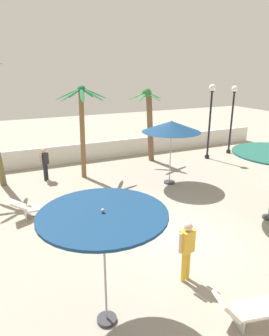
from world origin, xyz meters
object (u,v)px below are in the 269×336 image
(patio_umbrella_2, at_px, (171,127))
(palm_tree_2, at_px, (82,119))
(lamp_post_1, at_px, (233,111))
(lounge_chair_1, at_px, (254,308))
(lounge_chair_0, at_px, (36,207))
(guest_0, at_px, (45,161))
(patio_umbrella_0, at_px, (103,219))
(lamp_post_0, at_px, (211,110))
(guest_2, at_px, (187,246))
(palm_tree_0, at_px, (149,117))

(patio_umbrella_2, distance_m, palm_tree_2, 4.41)
(lamp_post_1, xyz_separation_m, lounge_chair_1, (-9.29, -11.33, -2.41))
(lounge_chair_0, bearing_deg, palm_tree_2, 50.41)
(lamp_post_1, relative_size, guest_0, 2.64)
(patio_umbrella_0, relative_size, lounge_chair_0, 1.49)
(patio_umbrella_0, relative_size, patio_umbrella_2, 0.90)
(patio_umbrella_0, bearing_deg, patio_umbrella_2, 49.78)
(guest_0, bearing_deg, lamp_post_1, 0.68)
(lamp_post_1, height_order, lounge_chair_1, lamp_post_1)
(palm_tree_2, relative_size, lamp_post_0, 1.02)
(palm_tree_2, distance_m, guest_2, 9.23)
(lounge_chair_0, xyz_separation_m, lounge_chair_1, (3.66, -7.31, -0.02))
(patio_umbrella_2, distance_m, lounge_chair_0, 6.95)
(patio_umbrella_0, relative_size, guest_2, 1.61)
(patio_umbrella_2, bearing_deg, lounge_chair_0, -172.03)
(patio_umbrella_0, bearing_deg, lounge_chair_0, 96.77)
(patio_umbrella_2, height_order, guest_0, patio_umbrella_2)
(lounge_chair_0, bearing_deg, lamp_post_0, 18.39)
(palm_tree_2, relative_size, lounge_chair_1, 2.37)
(patio_umbrella_0, relative_size, palm_tree_2, 0.60)
(palm_tree_0, bearing_deg, lounge_chair_1, -106.69)
(patio_umbrella_2, distance_m, lounge_chair_1, 9.01)
(palm_tree_0, distance_m, guest_0, 6.56)
(lounge_chair_1, bearing_deg, patio_umbrella_0, 154.54)
(palm_tree_2, distance_m, lounge_chair_0, 5.30)
(palm_tree_2, distance_m, lamp_post_1, 10.04)
(lamp_post_1, distance_m, guest_0, 12.09)
(patio_umbrella_2, xyz_separation_m, lounge_chair_1, (-2.80, -8.22, -2.43))
(patio_umbrella_0, xyz_separation_m, lamp_post_1, (12.25, 9.92, 0.23))
(palm_tree_0, xyz_separation_m, guest_0, (-6.28, -0.85, -1.68))
(patio_umbrella_0, distance_m, lamp_post_1, 15.76)
(patio_umbrella_0, xyz_separation_m, guest_2, (2.39, 0.43, -1.50))
(lounge_chair_0, bearing_deg, lamp_post_1, 17.22)
(lamp_post_0, bearing_deg, lounge_chair_0, -161.61)
(lamp_post_1, bearing_deg, patio_umbrella_0, -141.00)
(palm_tree_2, xyz_separation_m, lounge_chair_1, (0.73, -10.85, -2.66))
(patio_umbrella_2, xyz_separation_m, guest_2, (-3.37, -6.38, -1.75))
(lounge_chair_0, bearing_deg, lounge_chair_1, -63.41)
(palm_tree_0, bearing_deg, guest_0, -172.25)
(lamp_post_0, relative_size, lamp_post_1, 1.04)
(palm_tree_0, xyz_separation_m, lamp_post_0, (3.59, -1.12, 0.31))
(patio_umbrella_2, xyz_separation_m, lamp_post_0, (4.41, 2.71, 0.19))
(patio_umbrella_0, bearing_deg, palm_tree_2, 76.74)
(palm_tree_0, relative_size, lamp_post_0, 0.96)
(patio_umbrella_2, relative_size, palm_tree_0, 0.72)
(patio_umbrella_0, relative_size, guest_0, 1.68)
(lounge_chair_1, bearing_deg, lamp_post_1, 50.65)
(palm_tree_0, xyz_separation_m, guest_2, (-4.18, -10.20, -1.63))
(lamp_post_0, relative_size, guest_0, 2.73)
(patio_umbrella_0, bearing_deg, lamp_post_0, 43.12)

